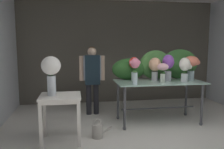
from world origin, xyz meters
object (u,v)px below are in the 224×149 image
object	(u,v)px
vase_ivory_hydrangea	(185,68)
vase_white_roses_tall	(51,71)
vase_blush_stock	(163,70)
vase_scarlet_dahlias	(134,66)
side_table_white	(60,102)
vase_coral_roses	(191,64)
watering_can	(98,131)
vase_violet_tulips	(168,65)
vase_rosy_ranunculus	(135,68)
display_table_glass	(159,88)
vase_peach_anemones	(155,67)
florist	(92,73)

from	to	relation	value
vase_ivory_hydrangea	vase_white_roses_tall	distance (m)	2.56
vase_blush_stock	vase_scarlet_dahlias	distance (m)	0.58
side_table_white	vase_scarlet_dahlias	world-z (taller)	vase_scarlet_dahlias
vase_coral_roses	watering_can	world-z (taller)	vase_coral_roses
watering_can	side_table_white	bearing A→B (deg)	-175.55
side_table_white	vase_violet_tulips	size ratio (longest dim) A/B	1.46
vase_rosy_ranunculus	vase_ivory_hydrangea	size ratio (longest dim) A/B	1.03
vase_violet_tulips	vase_coral_roses	distance (m)	0.49
vase_scarlet_dahlias	watering_can	xyz separation A→B (m)	(-0.81, -0.72, -1.02)
display_table_glass	vase_peach_anemones	world-z (taller)	vase_peach_anemones
florist	vase_coral_roses	bearing A→B (deg)	-20.56
vase_white_roses_tall	vase_scarlet_dahlias	bearing A→B (deg)	26.38
vase_coral_roses	display_table_glass	bearing A→B (deg)	-178.66
display_table_glass	vase_peach_anemones	distance (m)	0.44
vase_rosy_ranunculus	vase_white_roses_tall	xyz separation A→B (m)	(-1.45, -0.32, 0.02)
side_table_white	florist	distance (m)	1.57
vase_peach_anemones	vase_coral_roses	bearing A→B (deg)	-5.37
watering_can	vase_ivory_hydrangea	bearing A→B (deg)	14.65
vase_scarlet_dahlias	vase_violet_tulips	size ratio (longest dim) A/B	0.91
vase_white_roses_tall	watering_can	size ratio (longest dim) A/B	1.78
vase_peach_anemones	vase_white_roses_tall	distance (m)	2.11
side_table_white	vase_coral_roses	xyz separation A→B (m)	(2.59, 0.68, 0.52)
florist	vase_scarlet_dahlias	bearing A→B (deg)	-39.85
vase_ivory_hydrangea	vase_blush_stock	world-z (taller)	vase_ivory_hydrangea
vase_scarlet_dahlias	vase_blush_stock	bearing A→B (deg)	-31.38
vase_blush_stock	vase_white_roses_tall	size ratio (longest dim) A/B	0.60
vase_rosy_ranunculus	vase_ivory_hydrangea	xyz separation A→B (m)	(1.05, 0.19, -0.03)
vase_scarlet_dahlias	vase_coral_roses	world-z (taller)	vase_coral_roses
display_table_glass	vase_rosy_ranunculus	size ratio (longest dim) A/B	3.53
watering_can	florist	bearing A→B (deg)	88.98
vase_ivory_hydrangea	watering_can	bearing A→B (deg)	-165.35
vase_blush_stock	side_table_white	bearing A→B (deg)	-166.34
watering_can	vase_peach_anemones	bearing A→B (deg)	29.56
side_table_white	watering_can	xyz separation A→B (m)	(0.60, 0.05, -0.53)
vase_rosy_ranunculus	vase_white_roses_tall	size ratio (longest dim) A/B	0.78
vase_ivory_hydrangea	side_table_white	bearing A→B (deg)	-167.87
florist	vase_rosy_ranunculus	xyz separation A→B (m)	(0.69, -1.10, 0.22)
vase_ivory_hydrangea	vase_blush_stock	distance (m)	0.47
vase_coral_roses	vase_white_roses_tall	distance (m)	2.81
vase_rosy_ranunculus	vase_blush_stock	bearing A→B (deg)	13.80
vase_scarlet_dahlias	vase_peach_anemones	distance (m)	0.43
side_table_white	vase_peach_anemones	distance (m)	2.04
display_table_glass	vase_coral_roses	distance (m)	0.84
vase_violet_tulips	vase_white_roses_tall	bearing A→B (deg)	-162.82
vase_peach_anemones	watering_can	distance (m)	1.74
vase_white_roses_tall	watering_can	xyz separation A→B (m)	(0.73, 0.05, -1.05)
vase_peach_anemones	vase_white_roses_tall	bearing A→B (deg)	-159.16
florist	vase_scarlet_dahlias	distance (m)	1.04
side_table_white	vase_blush_stock	size ratio (longest dim) A/B	2.05
florist	vase_violet_tulips	size ratio (longest dim) A/B	2.89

